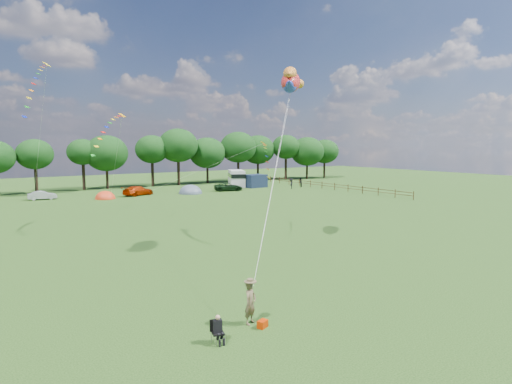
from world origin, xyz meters
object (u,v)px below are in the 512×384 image
tent_greyblue (191,193)px  campervan_d (236,178)px  car_c (138,191)px  kite_flyer (250,303)px  camp_chair (217,326)px  car_d (228,187)px  walker_a (300,182)px  tent_orange (105,199)px  fish_kite (290,81)px  car_b (42,195)px  walker_b (291,184)px

tent_greyblue → campervan_d: bearing=25.5°
car_c → kite_flyer: size_ratio=2.58×
car_c → camp_chair: 49.19m
car_d → kite_flyer: bearing=169.2°
tent_greyblue → walker_a: walker_a is taller
campervan_d → walker_a: size_ratio=3.88×
tent_orange → fish_kite: size_ratio=0.79×
camp_chair → campervan_d: bearing=74.3°
camp_chair → fish_kite: fish_kite is taller
fish_kite → kite_flyer: bearing=176.3°
car_c → camp_chair: bearing=142.2°
car_b → car_c: bearing=-96.4°
car_c → kite_flyer: (-10.69, -46.76, 0.20)m
camp_chair → walker_a: bearing=63.5°
tent_greyblue → camp_chair: size_ratio=3.53×
walker_b → car_c: bearing=-51.8°
campervan_d → walker_b: (5.49, -8.62, -0.67)m
camp_chair → fish_kite: 19.19m
car_b → tent_orange: car_b is taller
tent_greyblue → car_b: bearing=167.5°
car_b → car_d: size_ratio=0.72×
car_b → camp_chair: 49.96m
campervan_d → tent_orange: campervan_d is taller
car_b → tent_greyblue: size_ratio=0.86×
fish_kite → walker_b: size_ratio=2.18×
walker_a → walker_b: bearing=-12.0°
car_b → camp_chair: car_b is taller
car_b → fish_kite: size_ratio=0.88×
camp_chair → tent_greyblue: bearing=82.2°
tent_greyblue → walker_b: walker_b is taller
campervan_d → camp_chair: (-31.52, -51.03, -0.89)m
tent_orange → fish_kite: fish_kite is taller
car_b → tent_orange: (7.29, -3.77, -0.57)m
tent_greyblue → fish_kite: size_ratio=1.03×
car_d → kite_flyer: size_ratio=2.59×
kite_flyer → camp_chair: 2.13m
tent_greyblue → camp_chair: tent_greyblue is taller
car_b → walker_b: walker_b is taller
car_d → walker_a: (13.37, -1.82, 0.19)m
kite_flyer → fish_kite: 17.49m
car_b → campervan_d: 31.21m
kite_flyer → camp_chair: bearing=176.4°
car_c → walker_a: 27.71m
fish_kite → walker_b: 42.26m
car_c → fish_kite: fish_kite is taller
tent_greyblue → kite_flyer: bearing=-112.0°
car_c → car_d: (14.09, -1.92, -0.06)m
car_b → tent_greyblue: 20.23m
car_d → fish_kite: (-15.16, -35.14, 11.17)m
campervan_d → camp_chair: size_ratio=5.77×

